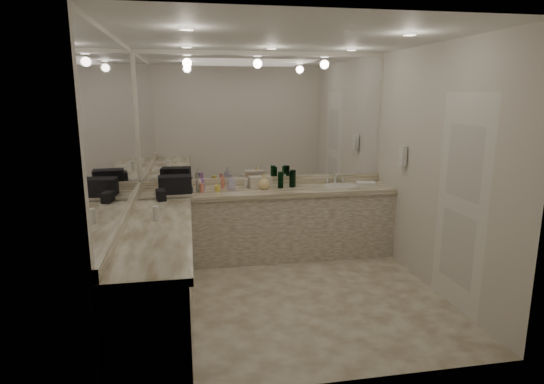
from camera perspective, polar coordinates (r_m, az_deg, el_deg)
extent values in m
plane|color=beige|center=(4.91, 2.00, -12.83)|extent=(3.20, 3.20, 0.00)
plane|color=white|center=(4.48, 2.26, 18.88)|extent=(3.20, 3.20, 0.00)
cube|color=silver|center=(5.97, -0.99, 4.74)|extent=(3.20, 0.02, 2.60)
cube|color=silver|center=(4.46, -18.39, 1.51)|extent=(0.02, 3.00, 2.60)
cube|color=silver|center=(5.10, 19.97, 2.70)|extent=(0.02, 3.00, 2.60)
cube|color=beige|center=(5.87, -0.48, -4.19)|extent=(3.20, 0.60, 0.84)
cube|color=beige|center=(5.75, -0.47, 0.08)|extent=(3.20, 0.64, 0.06)
cube|color=beige|center=(4.39, -14.19, -10.43)|extent=(0.60, 2.40, 0.84)
cube|color=beige|center=(4.23, -14.37, -4.80)|extent=(0.64, 2.42, 0.06)
cube|color=beige|center=(6.01, -0.94, 1.41)|extent=(3.20, 0.04, 0.10)
cube|color=beige|center=(4.53, -17.84, -2.83)|extent=(0.04, 3.00, 0.10)
cube|color=white|center=(5.92, -0.99, 9.29)|extent=(3.12, 0.01, 1.55)
cube|color=white|center=(4.40, -18.66, 7.60)|extent=(0.01, 2.92, 1.55)
cylinder|color=white|center=(5.98, 8.51, 0.68)|extent=(0.44, 0.44, 0.03)
cube|color=silver|center=(6.17, 7.91, 1.75)|extent=(0.24, 0.16, 0.14)
cube|color=white|center=(5.69, 16.09, 4.38)|extent=(0.06, 0.10, 0.24)
cube|color=white|center=(4.73, 22.63, -1.33)|extent=(0.02, 0.82, 2.10)
cube|color=black|center=(5.62, -12.11, 0.98)|extent=(0.40, 0.28, 0.22)
cube|color=black|center=(5.29, -13.76, -0.40)|extent=(0.13, 0.22, 0.11)
cube|color=beige|center=(5.78, -1.51, 1.25)|extent=(0.28, 0.19, 0.16)
cube|color=white|center=(6.12, 11.68, 1.06)|extent=(0.27, 0.20, 0.04)
cylinder|color=white|center=(4.46, -14.36, -2.60)|extent=(0.06, 0.06, 0.14)
imported|color=beige|center=(5.66, -9.17, 1.05)|extent=(0.09, 0.09, 0.19)
imported|color=#B7ADCB|center=(5.67, -5.15, 1.21)|extent=(0.10, 0.10, 0.20)
imported|color=#EBCC8C|center=(5.72, -1.04, 1.34)|extent=(0.20, 0.20, 0.19)
cylinder|color=#0D4E20|center=(5.79, 1.08, 1.53)|extent=(0.07, 0.07, 0.21)
cylinder|color=#0D4E20|center=(5.84, 1.09, 1.58)|extent=(0.07, 0.07, 0.20)
cylinder|color=#0D4E20|center=(5.85, 2.53, 1.61)|extent=(0.07, 0.07, 0.20)
cylinder|color=#0D4E20|center=(5.89, 2.63, 1.74)|extent=(0.07, 0.07, 0.22)
cylinder|color=#0D4E20|center=(5.89, 2.65, 1.74)|extent=(0.07, 0.07, 0.21)
cylinder|color=#9966B2|center=(5.72, -8.78, 0.94)|extent=(0.07, 0.07, 0.15)
cylinder|color=#3F3F4C|center=(5.60, -10.05, 0.26)|extent=(0.04, 0.04, 0.07)
cylinder|color=white|center=(5.82, -3.33, 1.12)|extent=(0.05, 0.05, 0.12)
cylinder|color=#E0B28C|center=(5.81, -12.18, 0.62)|extent=(0.04, 0.04, 0.08)
cylinder|color=silver|center=(5.90, 2.49, 1.22)|extent=(0.06, 0.06, 0.10)
cylinder|color=#E0B28C|center=(5.85, -2.67, 1.26)|extent=(0.04, 0.04, 0.14)
cylinder|color=#F2D84C|center=(5.62, -6.84, 0.45)|extent=(0.06, 0.06, 0.08)
cylinder|color=#E57F66|center=(5.81, -6.20, 1.15)|extent=(0.05, 0.05, 0.14)
cylinder|color=#E57F66|center=(5.60, -8.81, 0.51)|extent=(0.05, 0.05, 0.11)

